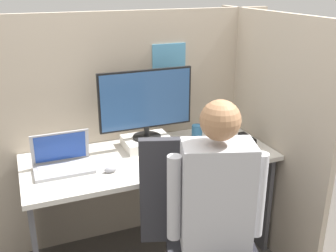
# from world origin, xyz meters

# --- Properties ---
(cubicle_panel_back) EXTENTS (2.08, 0.05, 1.63)m
(cubicle_panel_back) POSITION_xyz_m (0.00, 0.68, 0.82)
(cubicle_panel_back) COLOR tan
(cubicle_panel_back) RESTS_ON ground
(cubicle_panel_right) EXTENTS (0.04, 1.29, 1.63)m
(cubicle_panel_right) POSITION_xyz_m (0.82, 0.26, 0.81)
(cubicle_panel_right) COLOR tan
(cubicle_panel_right) RESTS_ON ground
(desk) EXTENTS (1.58, 0.66, 0.76)m
(desk) POSITION_xyz_m (0.00, 0.33, 0.58)
(desk) COLOR beige
(desk) RESTS_ON ground
(paper_box) EXTENTS (0.31, 0.24, 0.07)m
(paper_box) POSITION_xyz_m (0.03, 0.47, 0.79)
(paper_box) COLOR white
(paper_box) RESTS_ON desk
(monitor) EXTENTS (0.62, 0.19, 0.46)m
(monitor) POSITION_xyz_m (0.03, 0.47, 1.07)
(monitor) COLOR black
(monitor) RESTS_ON paper_box
(laptop) EXTENTS (0.34, 0.21, 0.22)m
(laptop) POSITION_xyz_m (-0.54, 0.34, 0.80)
(laptop) COLOR #99999E
(laptop) RESTS_ON desk
(mouse) EXTENTS (0.07, 0.04, 0.04)m
(mouse) POSITION_xyz_m (-0.29, 0.19, 0.78)
(mouse) COLOR gray
(mouse) RESTS_ON desk
(stapler) EXTENTS (0.05, 0.16, 0.06)m
(stapler) POSITION_xyz_m (0.68, 0.26, 0.79)
(stapler) COLOR black
(stapler) RESTS_ON desk
(carrot_toy) EXTENTS (0.04, 0.14, 0.04)m
(carrot_toy) POSITION_xyz_m (0.14, 0.17, 0.78)
(carrot_toy) COLOR orange
(carrot_toy) RESTS_ON desk
(office_chair) EXTENTS (0.59, 0.63, 1.05)m
(office_chair) POSITION_xyz_m (0.05, -0.28, 0.52)
(office_chair) COLOR #2D2D33
(office_chair) RESTS_ON ground
(person) EXTENTS (0.47, 0.52, 1.32)m
(person) POSITION_xyz_m (0.11, -0.44, 0.75)
(person) COLOR black
(person) RESTS_ON ground
(coffee_mug) EXTENTS (0.07, 0.07, 0.09)m
(coffee_mug) POSITION_xyz_m (0.41, 0.49, 0.80)
(coffee_mug) COLOR teal
(coffee_mug) RESTS_ON desk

